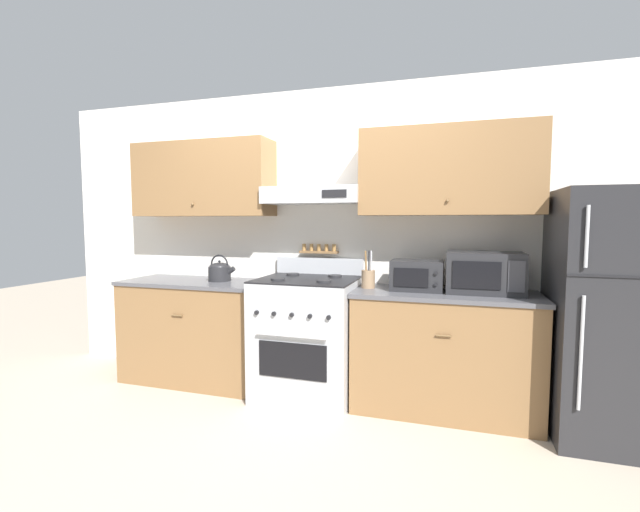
# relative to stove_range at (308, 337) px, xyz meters

# --- Properties ---
(ground_plane) EXTENTS (16.00, 16.00, 0.00)m
(ground_plane) POSITION_rel_stove_range_xyz_m (0.00, -0.26, -0.49)
(ground_plane) COLOR #B2A38E
(wall_back) EXTENTS (5.20, 0.46, 2.55)m
(wall_back) POSITION_rel_stove_range_xyz_m (0.01, 0.31, 0.97)
(wall_back) COLOR silver
(wall_back) RESTS_ON ground_plane
(counter_left) EXTENTS (1.32, 0.62, 0.90)m
(counter_left) POSITION_rel_stove_range_xyz_m (-1.05, 0.05, -0.04)
(counter_left) COLOR brown
(counter_left) RESTS_ON ground_plane
(counter_right) EXTENTS (1.34, 0.62, 0.90)m
(counter_right) POSITION_rel_stove_range_xyz_m (1.06, 0.05, -0.04)
(counter_right) COLOR brown
(counter_right) RESTS_ON ground_plane
(stove_range) EXTENTS (0.78, 0.72, 1.10)m
(stove_range) POSITION_rel_stove_range_xyz_m (0.00, 0.00, 0.00)
(stove_range) COLOR #ADAFB5
(stove_range) RESTS_ON ground_plane
(refrigerator) EXTENTS (0.75, 0.77, 1.63)m
(refrigerator) POSITION_rel_stove_range_xyz_m (2.13, -0.03, 0.33)
(refrigerator) COLOR #232326
(refrigerator) RESTS_ON ground_plane
(tea_kettle) EXTENTS (0.25, 0.20, 0.23)m
(tea_kettle) POSITION_rel_stove_range_xyz_m (-0.84, 0.08, 0.50)
(tea_kettle) COLOR #232326
(tea_kettle) RESTS_ON counter_left
(microwave) EXTENTS (0.53, 0.36, 0.30)m
(microwave) POSITION_rel_stove_range_xyz_m (1.33, 0.10, 0.56)
(microwave) COLOR #232326
(microwave) RESTS_ON counter_right
(utensil_crock) EXTENTS (0.11, 0.11, 0.29)m
(utensil_crock) POSITION_rel_stove_range_xyz_m (0.48, 0.08, 0.49)
(utensil_crock) COLOR #8E7051
(utensil_crock) RESTS_ON counter_right
(toaster_oven) EXTENTS (0.38, 0.29, 0.23)m
(toaster_oven) POSITION_rel_stove_range_xyz_m (0.85, 0.08, 0.53)
(toaster_oven) COLOR #232326
(toaster_oven) RESTS_ON counter_right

